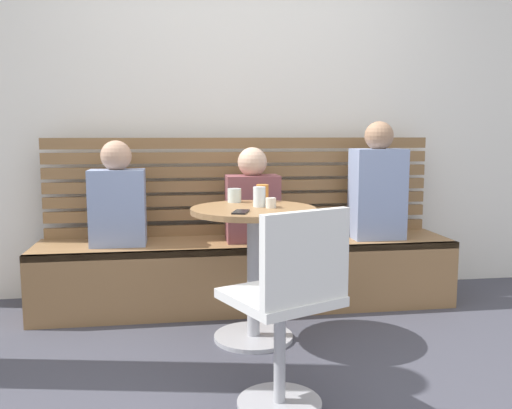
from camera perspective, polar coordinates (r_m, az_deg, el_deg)
ground at (r=2.59m, az=2.83°, el=-18.69°), size 8.00×8.00×0.00m
back_wall at (r=3.95m, az=-1.85°, el=11.99°), size 5.20×0.10×2.90m
booth_bench at (r=3.62m, az=-0.93°, el=-7.20°), size 2.70×0.52×0.44m
booth_backrest at (r=3.76m, az=-1.45°, el=1.97°), size 2.65×0.04×0.67m
cafe_table at (r=2.98m, az=-0.28°, el=-4.56°), size 0.68×0.68×0.74m
white_chair at (r=2.23m, az=3.48°, el=-10.19°), size 0.53×0.53×0.85m
person_adult at (r=3.70m, az=12.62°, el=1.88°), size 0.34×0.22×0.78m
person_child_left at (r=3.51m, az=-14.30°, el=0.54°), size 0.34×0.22×0.66m
person_child_middle at (r=3.53m, az=-0.38°, el=0.46°), size 0.34×0.22×0.61m
cup_espresso_small at (r=2.93m, az=1.57°, el=0.18°), size 0.06×0.06×0.05m
cup_water_clear at (r=2.97m, az=0.35°, el=0.81°), size 0.07×0.07×0.11m
cup_tumbler_orange at (r=3.20m, az=0.68°, el=1.21°), size 0.07×0.07×0.10m
cup_glass_short at (r=3.17m, az=-2.28°, el=0.96°), size 0.08×0.08×0.08m
phone_on_table at (r=2.76m, az=-1.61°, el=-0.78°), size 0.11×0.15×0.01m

